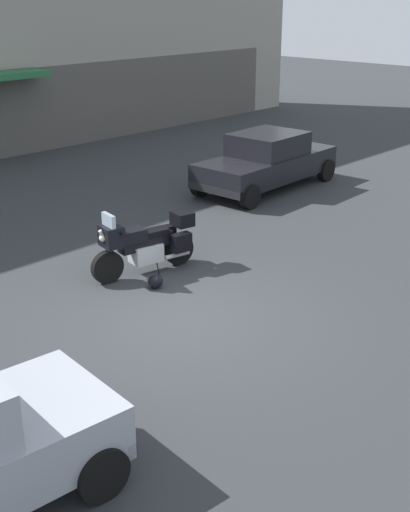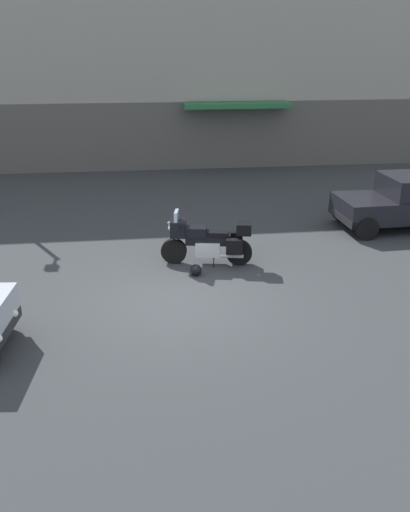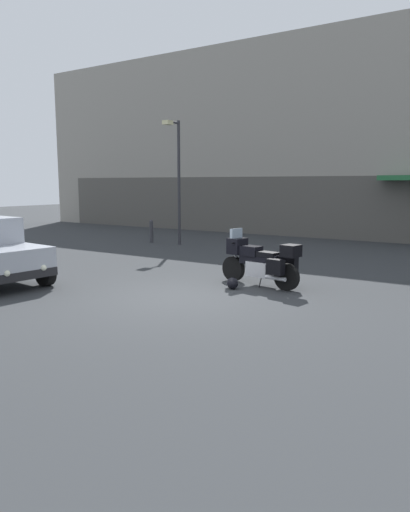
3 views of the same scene
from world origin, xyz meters
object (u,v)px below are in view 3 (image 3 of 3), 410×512
(helmet, at_px, (233,283))
(bollard_curbside, at_px, (151,231))
(streetlamp_curbside, at_px, (177,170))
(motorcycle, at_px, (260,261))

(helmet, xyz_separation_m, bollard_curbside, (-7.38, 6.00, 0.37))
(streetlamp_curbside, bearing_deg, helmet, -44.81)
(streetlamp_curbside, xyz_separation_m, bollard_curbside, (-1.40, 0.05, -2.48))
(helmet, distance_m, streetlamp_curbside, 8.90)
(helmet, relative_size, streetlamp_curbside, 0.06)
(bollard_curbside, bearing_deg, motorcycle, -34.36)
(motorcycle, xyz_separation_m, bollard_curbside, (-7.77, 5.31, -0.11))
(streetlamp_curbside, height_order, bollard_curbside, streetlamp_curbside)
(helmet, height_order, streetlamp_curbside, streetlamp_curbside)
(helmet, bearing_deg, motorcycle, 60.77)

